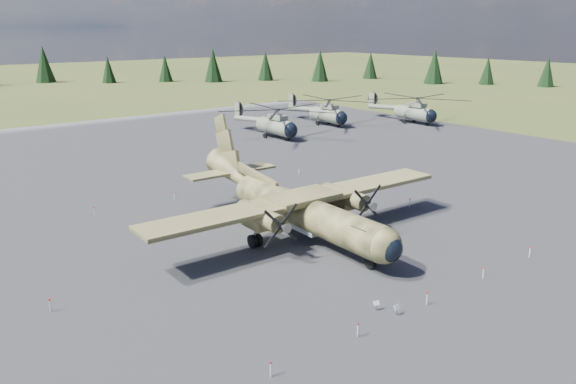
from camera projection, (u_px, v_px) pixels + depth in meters
ground at (270, 248)px, 43.62m from camera, size 500.00×500.00×0.00m
apron at (205, 215)px, 51.15m from camera, size 120.00×120.00×0.04m
transport_plane at (295, 203)px, 45.87m from camera, size 27.65×25.13×9.13m
helicopter_near at (276, 117)px, 85.54m from camera, size 18.17×21.38×4.59m
helicopter_mid at (328, 107)px, 96.81m from camera, size 18.57×21.53×4.58m
helicopter_far at (415, 105)px, 98.67m from camera, size 18.84×21.85×4.65m
info_placard_left at (397, 308)px, 33.30m from camera, size 0.43×0.21×0.65m
info_placard_right at (376, 304)px, 33.88m from camera, size 0.42×0.27×0.61m
barrier_fence at (266, 243)px, 43.14m from camera, size 33.12×29.62×0.85m
treeline at (250, 178)px, 45.23m from camera, size 307.26×307.65×10.95m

